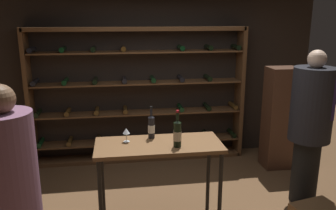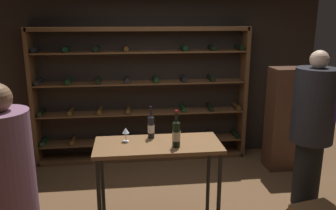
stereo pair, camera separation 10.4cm
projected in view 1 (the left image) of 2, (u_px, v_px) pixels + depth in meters
name	position (u px, v px, depth m)	size (l,w,h in m)	color
back_wall	(160.00, 71.00, 5.59)	(5.05, 0.10, 2.84)	black
wine_rack	(138.00, 96.00, 5.43)	(3.36, 0.32, 2.13)	brown
tasting_table	(159.00, 154.00, 3.65)	(1.33, 0.58, 0.99)	brown
person_guest_plum_blouse	(11.00, 191.00, 2.59)	(0.42, 0.42, 1.84)	#242424
person_host_in_suit	(310.00, 122.00, 4.15)	(0.50, 0.50, 1.91)	black
display_cabinet	(280.00, 118.00, 5.23)	(0.44, 0.36, 1.55)	#4C2D1E
wine_bottle_gold_foil	(177.00, 133.00, 3.50)	(0.08, 0.08, 0.39)	black
wine_bottle_green_slim	(151.00, 126.00, 3.75)	(0.08, 0.08, 0.36)	black
wine_glass_stemmed_left	(126.00, 132.00, 3.64)	(0.07, 0.07, 0.15)	silver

